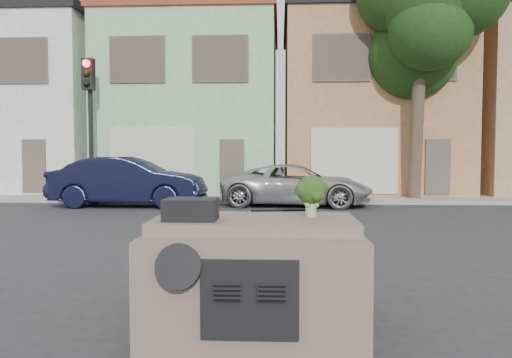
# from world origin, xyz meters

# --- Properties ---
(ground_plane) EXTENTS (120.00, 120.00, 0.00)m
(ground_plane) POSITION_xyz_m (0.00, 0.00, 0.00)
(ground_plane) COLOR #303033
(ground_plane) RESTS_ON ground
(sidewalk) EXTENTS (40.00, 3.00, 0.15)m
(sidewalk) POSITION_xyz_m (0.00, 10.50, 0.07)
(sidewalk) COLOR gray
(sidewalk) RESTS_ON ground
(townhouse_white) EXTENTS (7.20, 8.20, 7.55)m
(townhouse_white) POSITION_xyz_m (-11.00, 14.50, 3.77)
(townhouse_white) COLOR white
(townhouse_white) RESTS_ON ground
(townhouse_mint) EXTENTS (7.20, 8.20, 7.55)m
(townhouse_mint) POSITION_xyz_m (-3.50, 14.50, 3.77)
(townhouse_mint) COLOR #92C692
(townhouse_mint) RESTS_ON ground
(townhouse_tan) EXTENTS (7.20, 8.20, 7.55)m
(townhouse_tan) POSITION_xyz_m (4.00, 14.50, 3.77)
(townhouse_tan) COLOR #B47B50
(townhouse_tan) RESTS_ON ground
(navy_sedan) EXTENTS (4.94, 1.80, 1.62)m
(navy_sedan) POSITION_xyz_m (-4.67, 8.00, 0.00)
(navy_sedan) COLOR black
(navy_sedan) RESTS_ON ground
(silver_pickup) EXTENTS (5.15, 2.82, 1.37)m
(silver_pickup) POSITION_xyz_m (0.79, 8.53, 0.00)
(silver_pickup) COLOR #ADAEB3
(silver_pickup) RESTS_ON ground
(traffic_signal) EXTENTS (0.40, 0.40, 5.10)m
(traffic_signal) POSITION_xyz_m (-6.50, 9.50, 2.55)
(traffic_signal) COLOR black
(traffic_signal) RESTS_ON ground
(tree_near) EXTENTS (4.40, 4.00, 8.50)m
(tree_near) POSITION_xyz_m (5.00, 9.80, 4.25)
(tree_near) COLOR #1C3A14
(tree_near) RESTS_ON ground
(car_dashboard) EXTENTS (2.00, 1.80, 1.12)m
(car_dashboard) POSITION_xyz_m (0.00, -3.00, 0.56)
(car_dashboard) COLOR #776056
(car_dashboard) RESTS_ON ground
(instrument_hump) EXTENTS (0.48, 0.38, 0.20)m
(instrument_hump) POSITION_xyz_m (-0.58, -3.35, 1.22)
(instrument_hump) COLOR black
(instrument_hump) RESTS_ON car_dashboard
(wiper_arm) EXTENTS (0.69, 0.15, 0.02)m
(wiper_arm) POSITION_xyz_m (0.28, -2.62, 1.13)
(wiper_arm) COLOR black
(wiper_arm) RESTS_ON car_dashboard
(broccoli) EXTENTS (0.41, 0.41, 0.41)m
(broccoli) POSITION_xyz_m (0.54, -3.10, 1.33)
(broccoli) COLOR #1F3B13
(broccoli) RESTS_ON car_dashboard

